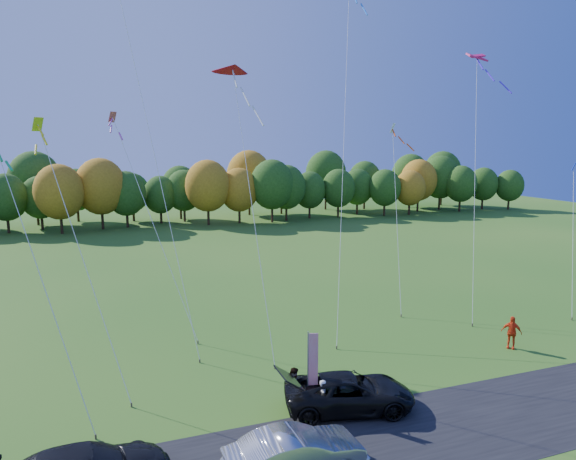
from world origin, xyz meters
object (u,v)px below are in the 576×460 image
object	(u,v)px
person_east	(511,332)
feather_flag	(312,362)
black_suv	(349,392)
silver_sedan	(296,454)

from	to	relation	value
person_east	feather_flag	bearing A→B (deg)	-122.37
black_suv	feather_flag	bearing A→B (deg)	80.41
person_east	feather_flag	distance (m)	13.76
silver_sedan	feather_flag	distance (m)	5.00
black_suv	person_east	size ratio (longest dim) A/B	3.01
feather_flag	person_east	bearing A→B (deg)	9.93
black_suv	person_east	distance (m)	12.33
silver_sedan	person_east	bearing A→B (deg)	-69.85
black_suv	person_east	xyz separation A→B (m)	(11.95, 3.04, 0.16)
silver_sedan	person_east	world-z (taller)	person_east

